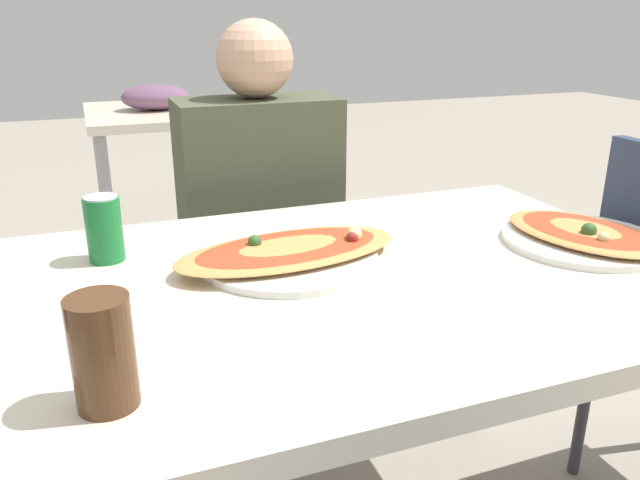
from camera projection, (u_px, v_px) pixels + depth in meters
The scene contains 8 objects.
dining_table at pixel (345, 309), 1.14m from camera, with size 1.26×0.84×0.73m.
chair_far_seated at pixel (252, 246), 1.86m from camera, with size 0.40×0.40×0.91m.
person_seated at pixel (261, 201), 1.70m from camera, with size 0.42×0.24×1.16m.
pizza_main at pixel (289, 253), 1.17m from camera, with size 0.45×0.34×0.05m.
soda_can at pixel (104, 229), 1.16m from camera, with size 0.07×0.07×0.12m.
drink_glass at pixel (103, 353), 0.72m from camera, with size 0.07×0.07×0.14m.
pizza_second at pixel (584, 235), 1.26m from camera, with size 0.32×0.37×0.05m.
background_table at pixel (195, 119), 3.10m from camera, with size 1.10×0.80×0.85m.
Camera 1 is at (-0.40, -0.95, 1.17)m, focal length 35.00 mm.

